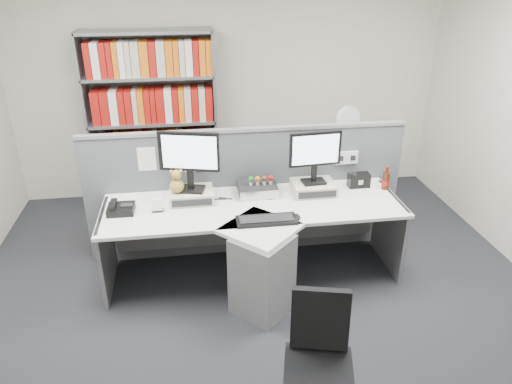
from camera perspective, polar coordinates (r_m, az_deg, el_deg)
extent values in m
plane|color=#282A2F|center=(3.91, 1.45, -16.44)|extent=(5.50, 5.50, 0.00)
cube|color=beige|center=(5.78, -3.11, 12.79)|extent=(5.00, 0.04, 2.70)
cube|color=#54585F|center=(4.60, -1.09, -0.15)|extent=(3.00, 0.05, 1.25)
cube|color=gray|center=(4.36, -1.16, 7.40)|extent=(3.00, 0.07, 0.03)
cube|color=white|center=(4.65, 10.65, 4.05)|extent=(0.22, 0.04, 0.12)
cube|color=white|center=(4.39, -12.84, 3.97)|extent=(0.16, 0.00, 0.22)
cube|color=white|center=(4.38, -7.61, 4.31)|extent=(0.16, 0.00, 0.22)
cube|color=white|center=(4.54, 7.74, 5.10)|extent=(0.16, 0.00, 0.22)
cube|color=white|center=(4.18, -0.34, -1.67)|extent=(2.60, 0.80, 0.03)
cube|color=white|center=(3.83, 0.50, -4.36)|extent=(0.74, 0.74, 0.03)
cube|color=slate|center=(3.93, 0.76, -9.79)|extent=(0.57, 0.57, 0.69)
cube|color=slate|center=(4.39, -17.24, -6.73)|extent=(0.03, 0.70, 0.72)
cube|color=slate|center=(4.68, 15.43, -4.34)|extent=(0.03, 0.70, 0.72)
cube|color=slate|center=(4.66, -0.95, -3.57)|extent=(2.50, 0.02, 0.45)
cube|color=#BEB79E|center=(4.26, -7.65, -0.38)|extent=(0.38, 0.30, 0.10)
cube|color=black|center=(4.13, -7.59, -1.28)|extent=(0.34, 0.01, 0.06)
cube|color=#BEB79E|center=(4.40, 6.79, 0.53)|extent=(0.38, 0.30, 0.10)
cube|color=black|center=(4.27, 7.30, -0.31)|extent=(0.34, 0.01, 0.06)
cube|color=black|center=(4.24, -7.69, 0.35)|extent=(0.26, 0.22, 0.02)
cube|color=black|center=(4.20, -7.77, 1.51)|extent=(0.06, 0.04, 0.19)
cube|color=black|center=(4.10, -7.97, 4.76)|extent=(0.51, 0.17, 0.34)
cube|color=silver|center=(4.09, -7.90, 4.67)|extent=(0.45, 0.12, 0.29)
cube|color=black|center=(4.38, 6.83, 1.23)|extent=(0.22, 0.17, 0.02)
cube|color=black|center=(4.34, 6.89, 2.25)|extent=(0.05, 0.03, 0.17)
cube|color=black|center=(4.26, 7.05, 5.08)|extent=(0.47, 0.07, 0.31)
cube|color=silver|center=(4.24, 7.10, 4.99)|extent=(0.42, 0.04, 0.26)
cube|color=black|center=(4.36, 0.15, 0.43)|extent=(0.34, 0.30, 0.09)
cube|color=silver|center=(4.23, 0.45, -0.43)|extent=(0.34, 0.01, 0.09)
cylinder|color=#BEB79E|center=(4.31, -0.60, 1.03)|extent=(0.03, 0.03, 0.03)
sphere|color=#19721E|center=(4.30, -0.60, 1.54)|extent=(0.05, 0.05, 0.05)
cylinder|color=#BEB79E|center=(4.32, 0.19, 1.08)|extent=(0.03, 0.03, 0.03)
sphere|color=orange|center=(4.30, 0.19, 1.59)|extent=(0.05, 0.05, 0.05)
cylinder|color=#BEB79E|center=(4.33, 0.97, 1.12)|extent=(0.03, 0.03, 0.03)
sphere|color=#593319|center=(4.31, 0.98, 1.64)|extent=(0.05, 0.05, 0.05)
cylinder|color=#BEB79E|center=(4.34, 1.75, 1.17)|extent=(0.03, 0.03, 0.03)
sphere|color=#A5140F|center=(4.32, 1.76, 1.68)|extent=(0.05, 0.05, 0.05)
cube|color=black|center=(3.90, 1.26, -3.35)|extent=(0.49, 0.19, 0.03)
cube|color=black|center=(3.89, 1.26, -3.14)|extent=(0.44, 0.13, 0.01)
ellipsoid|color=black|center=(3.94, 4.78, -2.96)|extent=(0.07, 0.11, 0.04)
cube|color=black|center=(4.19, -15.70, -1.97)|extent=(0.22, 0.20, 0.06)
cube|color=black|center=(4.18, -16.58, -1.44)|extent=(0.05, 0.18, 0.03)
cube|color=black|center=(4.16, -15.08, -1.51)|extent=(0.10, 0.06, 0.01)
cube|color=black|center=(4.14, -11.55, -2.12)|extent=(0.09, 0.06, 0.02)
cube|color=white|center=(4.10, -11.63, -1.55)|extent=(0.08, 0.03, 0.09)
cube|color=white|center=(4.14, -11.61, -1.31)|extent=(0.08, 0.03, 0.09)
sphere|color=#A38436|center=(4.19, -9.34, 0.71)|extent=(0.12, 0.12, 0.12)
sphere|color=#A38436|center=(4.15, -9.44, 2.02)|extent=(0.09, 0.09, 0.09)
sphere|color=#A38436|center=(4.14, -10.01, 2.37)|extent=(0.03, 0.03, 0.03)
sphere|color=#A38436|center=(4.14, -8.93, 2.44)|extent=(0.03, 0.03, 0.03)
cube|color=black|center=(4.59, 12.08, 1.40)|extent=(0.20, 0.11, 0.13)
cylinder|color=#3F190A|center=(4.59, 15.12, 1.31)|extent=(0.06, 0.06, 0.17)
cylinder|color=#A5140F|center=(4.60, 15.10, 1.10)|extent=(0.07, 0.07, 0.05)
cylinder|color=#3F190A|center=(4.55, 15.27, 2.54)|extent=(0.03, 0.03, 0.05)
cylinder|color=#A5140F|center=(4.54, 15.31, 2.87)|extent=(0.03, 0.03, 0.01)
cube|color=gray|center=(5.66, -19.10, 7.48)|extent=(0.03, 0.40, 2.00)
cube|color=gray|center=(5.56, -4.90, 8.50)|extent=(0.03, 0.40, 2.00)
cube|color=gray|center=(5.75, -11.98, 8.60)|extent=(1.40, 0.02, 2.00)
cube|color=gray|center=(5.93, -11.22, -1.02)|extent=(1.38, 0.40, 0.03)
cube|color=gray|center=(5.73, -11.64, 3.46)|extent=(1.38, 0.40, 0.03)
cube|color=gray|center=(5.56, -12.09, 8.24)|extent=(1.38, 0.40, 0.03)
cube|color=gray|center=(5.44, -12.57, 13.27)|extent=(1.38, 0.40, 0.03)
cube|color=gray|center=(5.37, -13.05, 18.07)|extent=(1.38, 0.40, 0.03)
cube|color=#A5140F|center=(5.82, -11.39, 0.57)|extent=(1.24, 0.28, 0.36)
cube|color=orange|center=(5.63, -11.82, 5.19)|extent=(1.24, 0.28, 0.36)
cube|color=#BEB79E|center=(5.48, -12.29, 10.10)|extent=(1.24, 0.28, 0.36)
cube|color=white|center=(5.38, -12.79, 15.24)|extent=(1.24, 0.28, 0.36)
cube|color=gray|center=(5.63, 10.13, 1.35)|extent=(0.45, 0.60, 0.70)
cube|color=black|center=(5.31, 11.24, 1.72)|extent=(0.40, 0.02, 0.28)
cube|color=black|center=(5.44, 10.96, -1.37)|extent=(0.40, 0.02, 0.28)
cylinder|color=white|center=(5.50, 10.41, 4.83)|extent=(0.19, 0.19, 0.03)
cylinder|color=white|center=(5.46, 10.50, 5.90)|extent=(0.03, 0.03, 0.19)
cylinder|color=white|center=(5.37, 10.78, 8.35)|extent=(0.31, 0.17, 0.31)
cylinder|color=silver|center=(5.39, 10.68, 8.43)|extent=(0.30, 0.16, 0.31)
cube|color=black|center=(3.07, 7.39, -20.48)|extent=(0.50, 0.50, 0.06)
cube|color=black|center=(3.04, 7.60, -14.69)|extent=(0.37, 0.18, 0.41)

